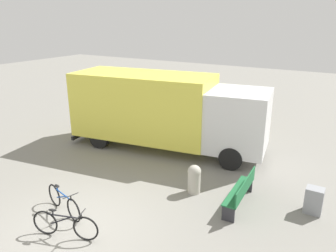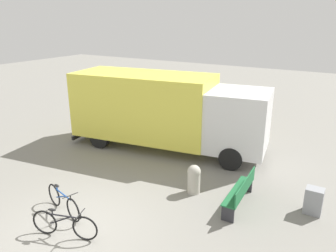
{
  "view_description": "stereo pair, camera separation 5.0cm",
  "coord_description": "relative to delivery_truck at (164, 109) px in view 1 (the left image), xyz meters",
  "views": [
    {
      "loc": [
        5.68,
        -4.93,
        5.12
      ],
      "look_at": [
        0.25,
        4.19,
        1.58
      ],
      "focal_mm": 35.0,
      "sensor_mm": 36.0,
      "label": 1
    },
    {
      "loc": [
        5.73,
        -4.9,
        5.12
      ],
      "look_at": [
        0.25,
        4.19,
        1.58
      ],
      "focal_mm": 35.0,
      "sensor_mm": 36.0,
      "label": 2
    }
  ],
  "objects": [
    {
      "name": "ground_plane",
      "position": [
        0.89,
        -5.81,
        -1.64
      ],
      "size": [
        60.0,
        60.0,
        0.0
      ],
      "primitive_type": "plane",
      "color": "gray"
    },
    {
      "name": "delivery_truck",
      "position": [
        0.0,
        0.0,
        0.0
      ],
      "size": [
        8.09,
        3.48,
        3.0
      ],
      "rotation": [
        0.0,
        0.0,
        0.15
      ],
      "color": "#EAE04C",
      "rests_on": "ground"
    },
    {
      "name": "park_bench",
      "position": [
        4.17,
        -2.67,
        -1.16
      ],
      "size": [
        0.49,
        1.91,
        0.87
      ],
      "rotation": [
        0.0,
        0.0,
        1.62
      ],
      "color": "#1E6638",
      "rests_on": "ground"
    },
    {
      "name": "bicycle_near",
      "position": [
        0.14,
        -5.51,
        -1.29
      ],
      "size": [
        1.69,
        0.57,
        0.75
      ],
      "rotation": [
        0.0,
        0.0,
        -0.26
      ],
      "color": "black",
      "rests_on": "ground"
    },
    {
      "name": "bicycle_middle",
      "position": [
        0.98,
        -6.23,
        -1.29
      ],
      "size": [
        1.66,
        0.64,
        0.75
      ],
      "rotation": [
        0.0,
        0.0,
        0.31
      ],
      "color": "black",
      "rests_on": "ground"
    },
    {
      "name": "bollard_near_bench",
      "position": [
        2.69,
        -2.67,
        -1.16
      ],
      "size": [
        0.41,
        0.41,
        0.9
      ],
      "color": "#B2AD9E",
      "rests_on": "ground"
    },
    {
      "name": "utility_box",
      "position": [
        5.99,
        -1.99,
        -1.27
      ],
      "size": [
        0.46,
        0.37,
        0.74
      ],
      "color": "gray",
      "rests_on": "ground"
    }
  ]
}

